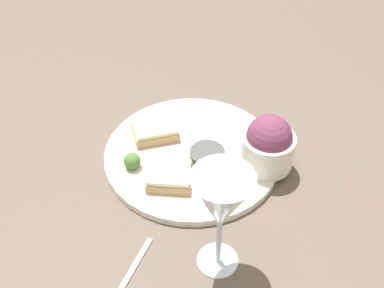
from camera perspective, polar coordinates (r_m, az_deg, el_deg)
The scene contains 9 objects.
ground_plane at distance 0.88m, azimuth 0.00°, elevation -1.62°, with size 4.00×4.00×0.00m, color brown.
dinner_plate at distance 0.87m, azimuth 0.00°, elevation -1.30°, with size 0.32×0.32×0.01m.
salad_bowl at distance 0.82m, azimuth 9.01°, elevation -0.01°, with size 0.09×0.09×0.10m.
sauce_ramekin at distance 0.84m, azimuth 1.80°, elevation -1.49°, with size 0.06×0.06×0.03m.
cheese_toast_near at distance 0.89m, azimuth -4.42°, elevation 1.72°, with size 0.10×0.09×0.03m.
cheese_toast_far at distance 0.81m, azimuth -2.69°, elevation -3.86°, with size 0.08×0.07×0.03m.
wine_glass at distance 0.63m, azimuth 3.47°, elevation -7.21°, with size 0.08×0.08×0.18m.
garnish at distance 0.84m, azimuth -7.12°, elevation -2.00°, with size 0.03×0.03×0.03m.
fork at distance 0.72m, azimuth -8.12°, elevation -16.12°, with size 0.05×0.17×0.01m.
Camera 1 is at (0.08, -0.62, 0.62)m, focal length 45.00 mm.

